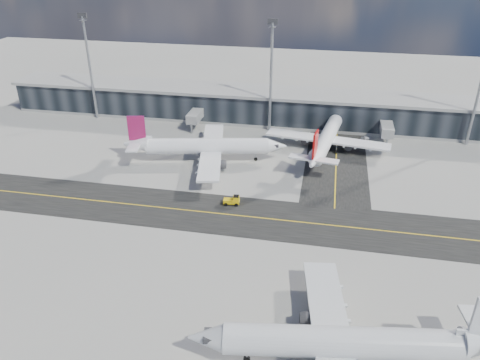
{
  "coord_description": "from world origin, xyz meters",
  "views": [
    {
      "loc": [
        14.92,
        -69.26,
        46.98
      ],
      "look_at": [
        -0.4,
        8.86,
        5.0
      ],
      "focal_mm": 35.0,
      "sensor_mm": 36.0,
      "label": 1
    }
  ],
  "objects_px": {
    "airliner_af": "(205,146)",
    "airliner_redtail": "(326,138)",
    "service_van": "(367,141)",
    "baggage_tug": "(233,200)",
    "airliner_near": "(347,343)"
  },
  "relations": [
    {
      "from": "airliner_redtail",
      "to": "service_van",
      "type": "relative_size",
      "value": 7.49
    },
    {
      "from": "airliner_af",
      "to": "airliner_redtail",
      "type": "bearing_deg",
      "value": 100.16
    },
    {
      "from": "airliner_af",
      "to": "airliner_near",
      "type": "distance_m",
      "value": 62.1
    },
    {
      "from": "airliner_af",
      "to": "airliner_redtail",
      "type": "xyz_separation_m",
      "value": [
        27.32,
        10.76,
        -0.2
      ]
    },
    {
      "from": "airliner_redtail",
      "to": "airliner_near",
      "type": "relative_size",
      "value": 0.93
    },
    {
      "from": "airliner_redtail",
      "to": "baggage_tug",
      "type": "bearing_deg",
      "value": -111.31
    },
    {
      "from": "airliner_redtail",
      "to": "baggage_tug",
      "type": "relative_size",
      "value": 10.9
    },
    {
      "from": "airliner_redtail",
      "to": "service_van",
      "type": "xyz_separation_m",
      "value": [
        10.13,
        7.17,
        -2.81
      ]
    },
    {
      "from": "airliner_af",
      "to": "service_van",
      "type": "distance_m",
      "value": 41.63
    },
    {
      "from": "baggage_tug",
      "to": "service_van",
      "type": "relative_size",
      "value": 0.69
    },
    {
      "from": "airliner_near",
      "to": "service_van",
      "type": "height_order",
      "value": "airliner_near"
    },
    {
      "from": "airliner_af",
      "to": "baggage_tug",
      "type": "bearing_deg",
      "value": 18.3
    },
    {
      "from": "airliner_af",
      "to": "service_van",
      "type": "xyz_separation_m",
      "value": [
        37.45,
        17.93,
        -3.01
      ]
    },
    {
      "from": "airliner_af",
      "to": "service_van",
      "type": "relative_size",
      "value": 7.88
    },
    {
      "from": "airliner_af",
      "to": "service_van",
      "type": "height_order",
      "value": "airliner_af"
    }
  ]
}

